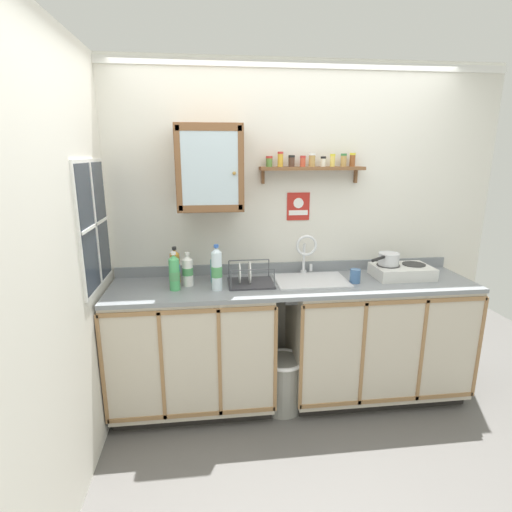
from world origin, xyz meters
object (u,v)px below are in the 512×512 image
Objects in this scene: bottle_water_clear_2 at (217,269)px; bottle_soda_green_3 at (174,273)px; dish_rack at (249,280)px; mug at (355,276)px; sink at (310,283)px; bottle_juice_amber_4 at (175,267)px; bottle_detergent_teal_0 at (215,270)px; wall_cabinet at (210,168)px; warning_sign at (298,207)px; bottle_opaque_white_1 at (188,270)px; hot_plate_stove at (402,271)px; trash_bin at (283,382)px; saucepan at (388,259)px.

bottle_soda_green_3 is at bearing 174.01° from bottle_water_clear_2.
dish_rack is 2.89× the size of mug.
bottle_juice_amber_4 is (-0.99, 0.07, 0.14)m from sink.
wall_cabinet is (-0.02, 0.04, 0.72)m from bottle_detergent_teal_0.
warning_sign is at bearing 10.36° from bottle_juice_amber_4.
bottle_opaque_white_1 reaches higher than dish_rack.
bottle_opaque_white_1 is 0.73m from wall_cabinet.
bottle_opaque_white_1 is at bearing -179.50° from sink.
dish_rack is 0.84m from wall_cabinet.
mug is 0.53× the size of warning_sign.
sink is 0.46m from dish_rack.
bottle_soda_green_3 reaches higher than bottle_detergent_teal_0.
bottle_detergent_teal_0 is 0.80× the size of bottle_soda_green_3.
bottle_opaque_white_1 is 2.17× the size of mug.
hot_plate_stove is at bearing 11.71° from mug.
bottle_water_clear_2 is 1.18× the size of bottle_soda_green_3.
wall_cabinet reaches higher than hot_plate_stove.
trash_bin is at bearing -113.91° from warning_sign.
bottle_juice_amber_4 is (-0.01, 0.16, -0.00)m from bottle_soda_green_3.
bottle_opaque_white_1 is 0.90× the size of bottle_soda_green_3.
hot_plate_stove is 1.17m from dish_rack.
bottle_soda_green_3 is at bearing -136.17° from bottle_opaque_white_1.
sink is at bearing -7.48° from wall_cabinet.
wall_cabinet is at bearing 154.53° from trash_bin.
wall_cabinet reaches higher than bottle_opaque_white_1.
warning_sign is at bearing 16.40° from bottle_detergent_teal_0.
mug reaches higher than hot_plate_stove.
trash_bin is at bearing -173.58° from mug.
bottle_water_clear_2 reaches higher than dish_rack.
mug is 0.27× the size of trash_bin.
hot_plate_stove is 1.75× the size of bottle_opaque_white_1.
saucepan is 1.49m from wall_cabinet.
trash_bin is at bearing -147.40° from sink.
saucepan is at bearing 19.08° from mug.
bottle_opaque_white_1 is (-1.50, -0.03, -0.03)m from saucepan.
hot_plate_stove is 1.58× the size of bottle_soda_green_3.
warning_sign is (0.41, 0.27, 0.49)m from dish_rack.
dish_rack is at bearing -146.31° from warning_sign.
sink is 4.64× the size of mug.
bottle_soda_green_3 is (-0.98, -0.09, 0.14)m from sink.
bottle_detergent_teal_0 is 0.89× the size of bottle_opaque_white_1.
dish_rack is (-1.17, -0.03, -0.02)m from hot_plate_stove.
saucepan is 1.60m from bottle_juice_amber_4.
bottle_juice_amber_4 is (-1.70, 0.07, 0.08)m from hot_plate_stove.
wall_cabinet is (-1.43, 0.09, 0.77)m from hot_plate_stove.
bottle_juice_amber_4 is 1.27× the size of warning_sign.
bottle_soda_green_3 is (-1.59, -0.11, -0.02)m from saucepan.
bottle_water_clear_2 is 0.71m from wall_cabinet.
warning_sign reaches higher than bottle_juice_amber_4.
bottle_juice_amber_4 is at bearing 139.65° from bottle_opaque_white_1.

